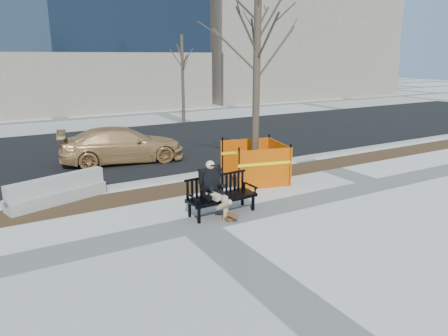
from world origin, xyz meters
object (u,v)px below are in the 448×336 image
Objects in this scene: bench at (222,213)px; sedan at (124,162)px; seated_man at (213,215)px; tree_fence at (254,181)px; jersey_barrier_left at (59,203)px.

bench is 6.35m from sedan.
seated_man is at bearing 168.59° from bench.
bench is 1.32× the size of seated_man.
seated_man is at bearing -167.24° from sedan.
tree_fence reaches higher than seated_man.
seated_man is 3.13m from tree_fence.
bench is at bearing -11.41° from seated_man.
seated_man is (-0.24, 0.04, 0.00)m from bench.
tree_fence is 1.46× the size of sedan.
bench is at bearing -165.06° from sedan.
sedan is (-0.38, 6.28, 0.00)m from seated_man.
tree_fence reaches higher than bench.
bench reaches higher than jersey_barrier_left.
jersey_barrier_left is at bearing 137.48° from bench.
sedan is 1.70× the size of jersey_barrier_left.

